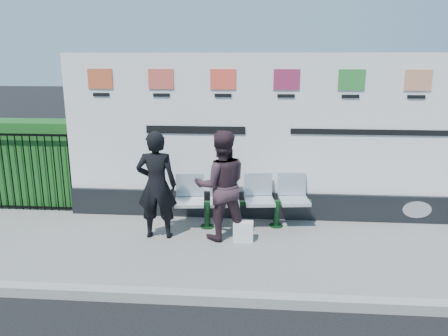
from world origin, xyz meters
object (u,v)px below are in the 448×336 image
Objects in this scene: bench at (242,213)px; woman_left at (157,185)px; billboard at (284,149)px; woman_right at (221,186)px.

woman_left is (-1.38, -0.54, 0.65)m from bench.
billboard is at bearing 30.37° from bench.
woman_right is (-0.32, -0.50, 0.66)m from bench.
bench is 0.89m from woman_right.
billboard is 1.39m from bench.
bench is at bearing -136.02° from woman_right.
woman_left is at bearing -11.35° from woman_right.
billboard is 2.40m from woman_left.
bench is at bearing -161.81° from woman_left.
billboard reaches higher than bench.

